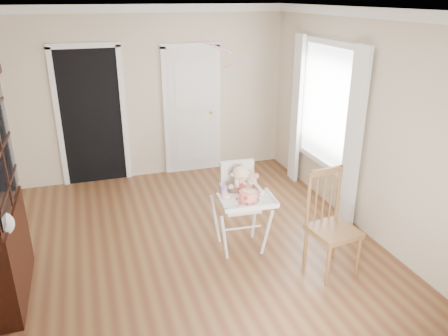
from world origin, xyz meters
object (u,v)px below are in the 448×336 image
object	(u,v)px
cake	(248,196)
sippy_cup	(224,192)
high_chair	(241,198)
dining_chair	(332,227)

from	to	relation	value
cake	sippy_cup	bearing A→B (deg)	149.39
high_chair	cake	xyz separation A→B (m)	(-0.01, -0.26, 0.14)
cake	sippy_cup	xyz separation A→B (m)	(-0.23, 0.14, 0.02)
dining_chair	high_chair	bearing A→B (deg)	129.73
high_chair	dining_chair	xyz separation A→B (m)	(0.77, -0.71, -0.13)
cake	sippy_cup	distance (m)	0.27
high_chair	cake	size ratio (longest dim) A/B	4.32
cake	sippy_cup	world-z (taller)	sippy_cup
high_chair	sippy_cup	size ratio (longest dim) A/B	6.02
high_chair	cake	bearing A→B (deg)	-88.76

